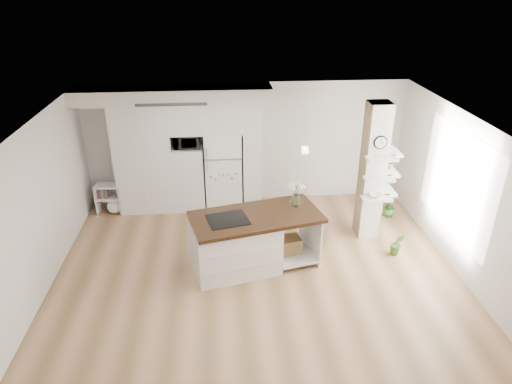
# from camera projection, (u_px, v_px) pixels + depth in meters

# --- Properties ---
(floor) EXTENTS (7.00, 6.00, 0.01)m
(floor) POSITION_uv_depth(u_px,v_px,m) (257.00, 274.00, 8.00)
(floor) COLOR tan
(floor) RESTS_ON ground
(room) EXTENTS (7.04, 6.04, 2.72)m
(room) POSITION_uv_depth(u_px,v_px,m) (257.00, 177.00, 7.19)
(room) COLOR white
(room) RESTS_ON ground
(cabinet_wall) EXTENTS (4.00, 0.71, 2.70)m
(cabinet_wall) POSITION_uv_depth(u_px,v_px,m) (179.00, 143.00, 9.63)
(cabinet_wall) COLOR white
(cabinet_wall) RESTS_ON floor
(refrigerator) EXTENTS (0.78, 0.69, 1.75)m
(refrigerator) POSITION_uv_depth(u_px,v_px,m) (223.00, 169.00, 9.99)
(refrigerator) COLOR white
(refrigerator) RESTS_ON floor
(column) EXTENTS (0.69, 0.90, 2.70)m
(column) POSITION_uv_depth(u_px,v_px,m) (378.00, 173.00, 8.59)
(column) COLOR silver
(column) RESTS_ON floor
(window) EXTENTS (0.00, 2.40, 2.40)m
(window) POSITION_uv_depth(u_px,v_px,m) (457.00, 183.00, 7.86)
(window) COLOR white
(window) RESTS_ON room
(pendant_light) EXTENTS (0.12, 0.12, 0.10)m
(pendant_light) POSITION_uv_depth(u_px,v_px,m) (362.00, 155.00, 7.33)
(pendant_light) COLOR white
(pendant_light) RESTS_ON room
(kitchen_island) EXTENTS (2.42, 1.56, 1.57)m
(kitchen_island) POSITION_uv_depth(u_px,v_px,m) (242.00, 242.00, 7.97)
(kitchen_island) COLOR white
(kitchen_island) RESTS_ON floor
(bookshelf) EXTENTS (0.59, 0.37, 0.67)m
(bookshelf) POSITION_uv_depth(u_px,v_px,m) (112.00, 201.00, 9.90)
(bookshelf) COLOR white
(bookshelf) RESTS_ON floor
(floor_plant_a) EXTENTS (0.30, 0.26, 0.47)m
(floor_plant_a) POSITION_uv_depth(u_px,v_px,m) (397.00, 244.00, 8.45)
(floor_plant_a) COLOR #3F7930
(floor_plant_a) RESTS_ON floor
(floor_plant_b) EXTENTS (0.28, 0.28, 0.47)m
(floor_plant_b) POSITION_uv_depth(u_px,v_px,m) (389.00, 206.00, 9.79)
(floor_plant_b) COLOR #3F7930
(floor_plant_b) RESTS_ON floor
(microwave) EXTENTS (0.54, 0.37, 0.30)m
(microwave) POSITION_uv_depth(u_px,v_px,m) (187.00, 141.00, 9.58)
(microwave) COLOR #2D2D2D
(microwave) RESTS_ON cabinet_wall
(shelf_plant) EXTENTS (0.27, 0.23, 0.30)m
(shelf_plant) POSITION_uv_depth(u_px,v_px,m) (389.00, 161.00, 8.68)
(shelf_plant) COLOR #3F7930
(shelf_plant) RESTS_ON column
(decor_bowl) EXTENTS (0.22, 0.22, 0.05)m
(decor_bowl) POSITION_uv_depth(u_px,v_px,m) (376.00, 195.00, 8.53)
(decor_bowl) COLOR white
(decor_bowl) RESTS_ON column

